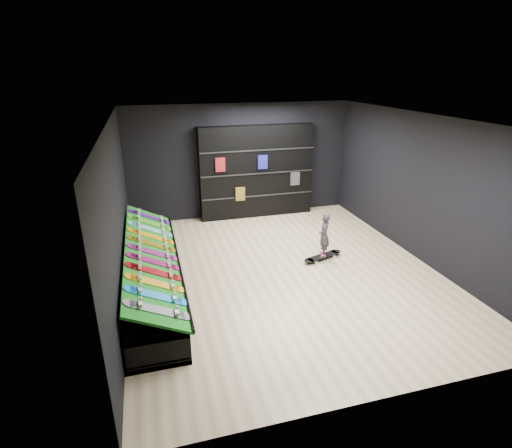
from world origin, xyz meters
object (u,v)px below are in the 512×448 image
object	(u,v)px
floor_skateboard	(323,257)
child	(324,243)
back_shelving	(256,172)
display_rack	(152,277)

from	to	relation	value
floor_skateboard	child	xyz separation A→B (m)	(0.00, 0.00, 0.33)
back_shelving	floor_skateboard	world-z (taller)	back_shelving
display_rack	floor_skateboard	xyz separation A→B (m)	(3.55, 0.27, -0.20)
display_rack	child	size ratio (longest dim) A/B	7.92
display_rack	back_shelving	distance (m)	4.54
display_rack	back_shelving	size ratio (longest dim) A/B	1.47
child	floor_skateboard	bearing A→B (deg)	180.00
back_shelving	child	distance (m)	3.23
display_rack	floor_skateboard	size ratio (longest dim) A/B	4.59
display_rack	child	distance (m)	3.57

